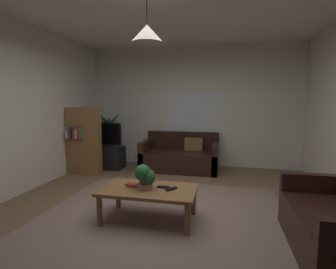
# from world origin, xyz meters

# --- Properties ---
(floor) EXTENTS (4.92, 5.76, 0.02)m
(floor) POSITION_xyz_m (0.00, 0.00, -0.01)
(floor) COLOR brown
(floor) RESTS_ON ground
(rug) EXTENTS (3.20, 3.17, 0.01)m
(rug) POSITION_xyz_m (0.00, -0.20, 0.00)
(rug) COLOR gray
(rug) RESTS_ON ground
(wall_back) EXTENTS (5.04, 0.06, 2.80)m
(wall_back) POSITION_xyz_m (0.00, 2.91, 1.40)
(wall_back) COLOR silver
(wall_back) RESTS_ON ground
(wall_left) EXTENTS (0.06, 5.76, 2.80)m
(wall_left) POSITION_xyz_m (-2.49, 0.00, 1.40)
(wall_left) COLOR silver
(wall_left) RESTS_ON ground
(window_pane) EXTENTS (1.23, 0.01, 0.94)m
(window_pane) POSITION_xyz_m (0.07, 2.88, 1.23)
(window_pane) COLOR white
(couch_under_window) EXTENTS (1.67, 0.89, 0.82)m
(couch_under_window) POSITION_xyz_m (-0.18, 2.37, 0.27)
(couch_under_window) COLOR black
(couch_under_window) RESTS_ON ground
(coffee_table) EXTENTS (1.20, 0.69, 0.42)m
(coffee_table) POSITION_xyz_m (-0.14, -0.18, 0.36)
(coffee_table) COLOR olive
(coffee_table) RESTS_ON ground
(book_on_table_0) EXTENTS (0.16, 0.12, 0.03)m
(book_on_table_0) POSITION_xyz_m (-0.35, -0.18, 0.43)
(book_on_table_0) COLOR #99663F
(book_on_table_0) RESTS_ON coffee_table
(book_on_table_1) EXTENTS (0.17, 0.13, 0.02)m
(book_on_table_1) POSITION_xyz_m (-0.37, -0.17, 0.45)
(book_on_table_1) COLOR #B22D2D
(book_on_table_1) RESTS_ON coffee_table
(remote_on_table_0) EXTENTS (0.16, 0.06, 0.02)m
(remote_on_table_0) POSITION_xyz_m (0.04, -0.12, 0.43)
(remote_on_table_0) COLOR black
(remote_on_table_0) RESTS_ON coffee_table
(remote_on_table_1) EXTENTS (0.14, 0.16, 0.02)m
(remote_on_table_1) POSITION_xyz_m (0.15, -0.17, 0.43)
(remote_on_table_1) COLOR black
(remote_on_table_1) RESTS_ON coffee_table
(potted_plant_on_table) EXTENTS (0.26, 0.24, 0.32)m
(potted_plant_on_table) POSITION_xyz_m (-0.18, -0.22, 0.58)
(potted_plant_on_table) COLOR #B77051
(potted_plant_on_table) RESTS_ON coffee_table
(tv_stand) EXTENTS (0.90, 0.44, 0.50)m
(tv_stand) POSITION_xyz_m (-1.91, 2.13, 0.25)
(tv_stand) COLOR black
(tv_stand) RESTS_ON ground
(tv) EXTENTS (0.87, 0.16, 0.54)m
(tv) POSITION_xyz_m (-1.91, 2.11, 0.78)
(tv) COLOR black
(tv) RESTS_ON tv_stand
(potted_palm_corner) EXTENTS (0.81, 0.84, 1.35)m
(potted_palm_corner) POSITION_xyz_m (-2.03, 2.62, 0.63)
(potted_palm_corner) COLOR #4C4C51
(potted_palm_corner) RESTS_ON ground
(bookshelf_corner) EXTENTS (0.70, 0.31, 1.40)m
(bookshelf_corner) POSITION_xyz_m (-2.10, 1.60, 0.71)
(bookshelf_corner) COLOR olive
(bookshelf_corner) RESTS_ON ground
(pendant_lamp) EXTENTS (0.39, 0.39, 0.61)m
(pendant_lamp) POSITION_xyz_m (-0.14, -0.18, 2.30)
(pendant_lamp) COLOR black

